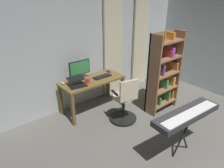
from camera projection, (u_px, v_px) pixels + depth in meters
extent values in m
cube|color=silver|center=(91.00, 45.00, 4.53)|extent=(5.32, 0.10, 2.66)
cube|color=beige|center=(140.00, 43.00, 5.38)|extent=(0.49, 0.06, 2.35)
cube|color=beige|center=(113.00, 49.00, 4.85)|extent=(0.53, 0.06, 2.35)
cube|color=brown|center=(92.00, 80.00, 4.30)|extent=(1.36, 0.61, 0.04)
cube|color=brown|center=(122.00, 91.00, 4.64)|extent=(0.06, 0.06, 0.69)
cube|color=brown|center=(73.00, 110.00, 3.90)|extent=(0.06, 0.06, 0.69)
cube|color=brown|center=(108.00, 84.00, 5.01)|extent=(0.06, 0.06, 0.69)
cube|color=brown|center=(61.00, 100.00, 4.27)|extent=(0.06, 0.06, 0.69)
cylinder|color=black|center=(123.00, 118.00, 4.21)|extent=(0.56, 0.56, 0.02)
sphere|color=black|center=(134.00, 115.00, 4.31)|extent=(0.05, 0.05, 0.05)
sphere|color=black|center=(121.00, 112.00, 4.45)|extent=(0.05, 0.05, 0.05)
sphere|color=black|center=(111.00, 117.00, 4.26)|extent=(0.05, 0.05, 0.05)
sphere|color=black|center=(117.00, 125.00, 4.01)|extent=(0.05, 0.05, 0.05)
sphere|color=black|center=(132.00, 124.00, 4.04)|extent=(0.05, 0.05, 0.05)
cylinder|color=black|center=(123.00, 108.00, 4.11)|extent=(0.06, 0.06, 0.47)
cylinder|color=beige|center=(124.00, 97.00, 4.00)|extent=(0.54, 0.54, 0.05)
cube|color=beige|center=(129.00, 91.00, 3.74)|extent=(0.37, 0.14, 0.41)
cube|color=black|center=(115.00, 93.00, 3.87)|extent=(0.10, 0.24, 0.03)
cube|color=black|center=(133.00, 89.00, 4.02)|extent=(0.10, 0.24, 0.03)
cylinder|color=#232328|center=(80.00, 79.00, 4.32)|extent=(0.18, 0.18, 0.01)
cylinder|color=#232328|center=(80.00, 76.00, 4.30)|extent=(0.04, 0.04, 0.09)
cube|color=#232328|center=(80.00, 68.00, 4.22)|extent=(0.48, 0.03, 0.31)
cube|color=#3D9951|center=(80.00, 68.00, 4.21)|extent=(0.44, 0.01, 0.27)
cube|color=black|center=(102.00, 77.00, 4.41)|extent=(0.42, 0.15, 0.02)
cube|color=black|center=(78.00, 86.00, 3.99)|extent=(0.37, 0.26, 0.02)
cube|color=black|center=(75.00, 78.00, 4.02)|extent=(0.36, 0.26, 0.03)
ellipsoid|color=#B7BCC1|center=(63.00, 83.00, 4.08)|extent=(0.06, 0.10, 0.04)
cube|color=black|center=(108.00, 71.00, 4.70)|extent=(0.08, 0.15, 0.01)
cylinder|color=#CC3D33|center=(88.00, 80.00, 4.13)|extent=(0.09, 0.09, 0.10)
torus|color=#CC3D33|center=(85.00, 81.00, 4.09)|extent=(0.07, 0.01, 0.07)
cube|color=#8E6445|center=(174.00, 70.00, 4.46)|extent=(0.04, 0.30, 1.72)
cube|color=#8E6445|center=(153.00, 78.00, 4.04)|extent=(0.04, 0.30, 1.72)
cube|color=#8A674E|center=(159.00, 72.00, 4.35)|extent=(0.76, 0.04, 1.72)
cube|color=#916347|center=(161.00, 102.00, 4.54)|extent=(0.69, 0.30, 0.04)
cube|color=#916643|center=(163.00, 88.00, 4.40)|extent=(0.69, 0.30, 0.04)
cube|color=olive|center=(164.00, 73.00, 4.25)|extent=(0.69, 0.30, 0.04)
cube|color=#8D6349|center=(166.00, 58.00, 4.11)|extent=(0.69, 0.30, 0.04)
cube|color=#8B6346|center=(168.00, 41.00, 3.96)|extent=(0.69, 0.30, 0.04)
cube|color=orange|center=(170.00, 93.00, 4.67)|extent=(0.04, 0.19, 0.20)
cube|color=#3FA75E|center=(163.00, 83.00, 4.35)|extent=(0.05, 0.23, 0.19)
cube|color=#8F5397|center=(160.00, 70.00, 4.10)|extent=(0.04, 0.24, 0.21)
cube|color=purple|center=(169.00, 52.00, 4.10)|extent=(0.07, 0.26, 0.19)
cube|color=orange|center=(161.00, 38.00, 3.79)|extent=(0.03, 0.19, 0.14)
cube|color=#3D9245|center=(165.00, 95.00, 4.57)|extent=(0.04, 0.23, 0.22)
cube|color=gold|center=(170.00, 80.00, 4.49)|extent=(0.07, 0.23, 0.21)
cube|color=orange|center=(173.00, 66.00, 4.38)|extent=(0.04, 0.24, 0.17)
cube|color=#DA443E|center=(168.00, 53.00, 4.09)|extent=(0.04, 0.22, 0.15)
cube|color=orange|center=(171.00, 36.00, 3.96)|extent=(0.05, 0.18, 0.15)
cube|color=#388D4E|center=(156.00, 100.00, 4.40)|extent=(0.05, 0.23, 0.17)
cylinder|color=black|center=(183.00, 135.00, 3.23)|extent=(0.39, 0.06, 0.70)
cylinder|color=black|center=(183.00, 135.00, 3.23)|extent=(0.39, 0.06, 0.70)
cube|color=#333338|center=(187.00, 115.00, 3.06)|extent=(1.25, 0.41, 0.09)
cube|color=white|center=(190.00, 114.00, 3.00)|extent=(1.14, 0.26, 0.01)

